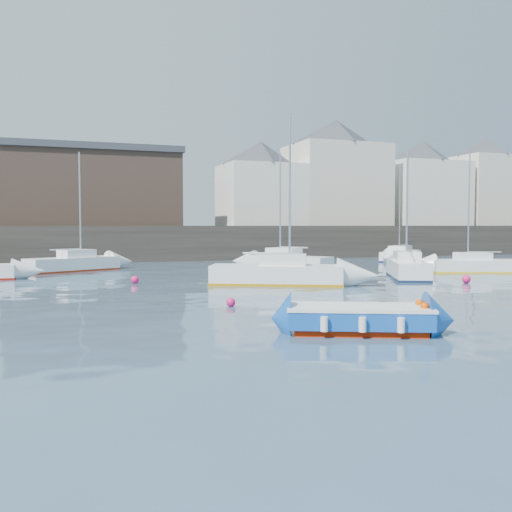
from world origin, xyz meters
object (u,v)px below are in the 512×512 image
object	(u,v)px
buoy_far	(135,283)
buoy_near	(231,306)
sailboat_b	(277,274)
sailboat_d	(476,265)
sailboat_g	(401,255)
sailboat_h	(73,263)
blue_dinghy	(359,318)
sailboat_f	(287,262)
buoy_mid	(466,283)
sailboat_c	(407,268)

from	to	relation	value
buoy_far	buoy_near	bearing A→B (deg)	-77.37
sailboat_b	sailboat_d	world-z (taller)	sailboat_b
sailboat_g	sailboat_d	bearing A→B (deg)	-101.75
sailboat_d	buoy_far	distance (m)	21.67
buoy_near	sailboat_h	bearing A→B (deg)	104.49
blue_dinghy	sailboat_g	bearing A→B (deg)	54.28
sailboat_b	sailboat_d	xyz separation A→B (m)	(14.90, 2.80, -0.10)
sailboat_d	sailboat_g	world-z (taller)	sailboat_g
sailboat_b	blue_dinghy	bearing A→B (deg)	-101.71
blue_dinghy	sailboat_b	world-z (taller)	sailboat_b
buoy_near	buoy_far	distance (m)	10.13
sailboat_h	sailboat_b	bearing A→B (deg)	-52.81
blue_dinghy	buoy_far	distance (m)	16.57
sailboat_d	sailboat_f	bearing A→B (deg)	153.36
buoy_mid	sailboat_c	bearing A→B (deg)	111.72
sailboat_b	buoy_mid	distance (m)	10.01
blue_dinghy	sailboat_g	world-z (taller)	sailboat_g
sailboat_f	sailboat_b	bearing A→B (deg)	-115.82
sailboat_f	buoy_mid	distance (m)	12.22
sailboat_b	buoy_far	bearing A→B (deg)	155.11
blue_dinghy	sailboat_f	world-z (taller)	sailboat_f
blue_dinghy	buoy_mid	world-z (taller)	blue_dinghy
sailboat_b	buoy_near	bearing A→B (deg)	-123.96
sailboat_d	sailboat_g	bearing A→B (deg)	78.25
sailboat_g	buoy_far	size ratio (longest dim) A/B	19.88
blue_dinghy	sailboat_d	xyz separation A→B (m)	(17.58, 15.71, 0.04)
blue_dinghy	buoy_far	size ratio (longest dim) A/B	10.53
blue_dinghy	sailboat_f	size ratio (longest dim) A/B	0.55
sailboat_c	buoy_far	size ratio (longest dim) A/B	17.69
sailboat_b	sailboat_g	world-z (taller)	sailboat_b
sailboat_b	sailboat_g	distance (m)	23.07
sailboat_g	buoy_near	world-z (taller)	sailboat_g
blue_dinghy	buoy_mid	bearing A→B (deg)	40.03
sailboat_f	buoy_far	bearing A→B (deg)	-154.51
sailboat_h	sailboat_f	bearing A→B (deg)	-17.64
blue_dinghy	buoy_near	bearing A→B (deg)	106.87
sailboat_g	sailboat_h	xyz separation A→B (m)	(-27.00, -2.51, 0.05)
sailboat_h	sailboat_g	bearing A→B (deg)	5.31
buoy_near	sailboat_c	bearing A→B (deg)	30.36
sailboat_c	buoy_far	xyz separation A→B (m)	(-15.09, 2.34, -0.56)
sailboat_b	sailboat_h	size ratio (longest dim) A/B	1.10
sailboat_f	sailboat_h	distance (m)	14.21
blue_dinghy	buoy_near	world-z (taller)	blue_dinghy
sailboat_f	buoy_far	world-z (taller)	sailboat_f
sailboat_g	sailboat_c	bearing A→B (deg)	-122.58
sailboat_f	buoy_mid	world-z (taller)	sailboat_f
sailboat_g	buoy_far	distance (m)	27.01
buoy_near	buoy_far	size ratio (longest dim) A/B	0.84
sailboat_g	buoy_near	xyz separation A→B (m)	(-22.00, -21.83, -0.47)
sailboat_c	sailboat_g	size ratio (longest dim) A/B	0.89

